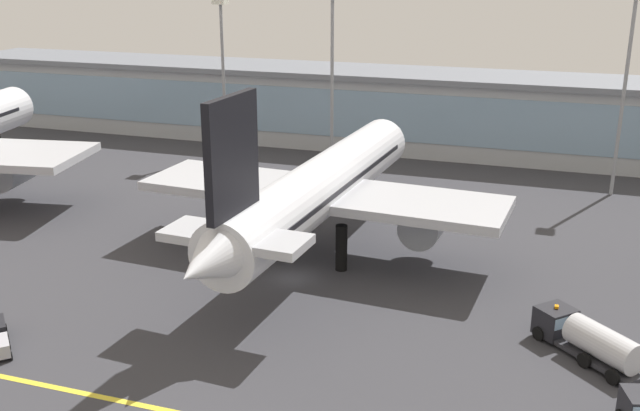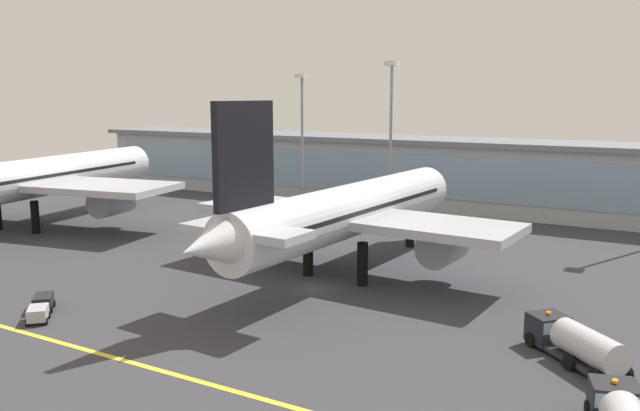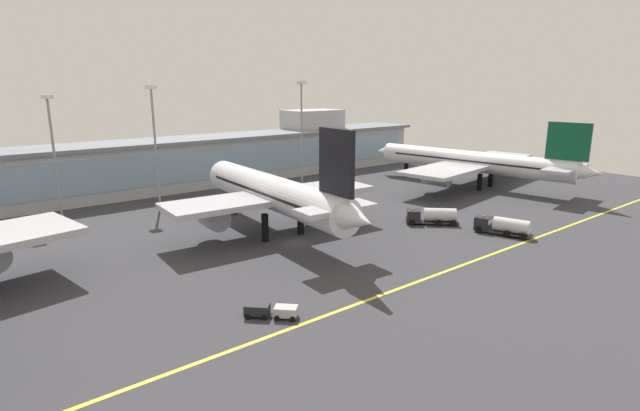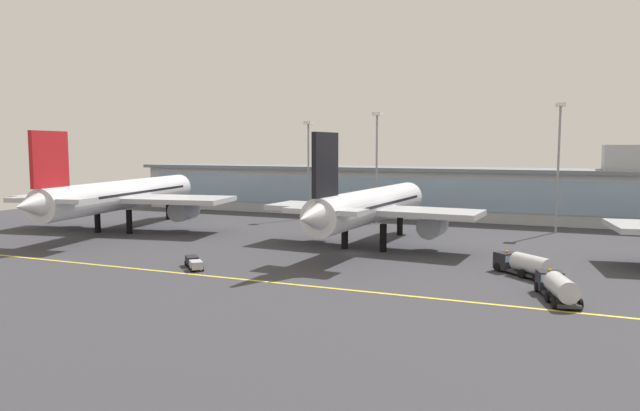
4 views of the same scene
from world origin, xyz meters
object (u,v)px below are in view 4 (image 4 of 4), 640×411
(service_truck_far, at_px, (194,262))
(apron_light_mast_centre, at_px, (559,149))
(baggage_tug_near, at_px, (522,264))
(apron_light_mast_west, at_px, (377,151))
(apron_light_mast_east, at_px, (308,155))
(fuel_tanker_truck, at_px, (557,286))
(airliner_near_right, at_px, (370,207))
(airliner_near_left, at_px, (122,196))

(service_truck_far, bearing_deg, apron_light_mast_centre, -84.14)
(baggage_tug_near, xyz_separation_m, apron_light_mast_west, (-32.59, 41.66, 14.03))
(baggage_tug_near, bearing_deg, apron_light_mast_east, 1.56)
(baggage_tug_near, bearing_deg, fuel_tanker_truck, 154.36)
(airliner_near_right, bearing_deg, apron_light_mast_west, 19.15)
(apron_light_mast_east, bearing_deg, airliner_near_right, -51.86)
(airliner_near_left, relative_size, apron_light_mast_west, 2.40)
(apron_light_mast_centre, distance_m, apron_light_mast_east, 53.25)
(airliner_near_right, height_order, apron_light_mast_west, apron_light_mast_west)
(airliner_near_right, height_order, baggage_tug_near, airliner_near_right)
(airliner_near_left, distance_m, apron_light_mast_centre, 84.70)
(baggage_tug_near, distance_m, apron_light_mast_east, 68.26)
(airliner_near_left, xyz_separation_m, apron_light_mast_west, (42.69, 29.62, 8.59))
(airliner_near_right, xyz_separation_m, apron_light_mast_west, (-8.08, 29.19, 8.79))
(service_truck_far, height_order, apron_light_mast_west, apron_light_mast_west)
(fuel_tanker_truck, distance_m, apron_light_mast_centre, 55.41)
(apron_light_mast_west, xyz_separation_m, apron_light_mast_east, (-17.25, 3.08, -0.85))
(airliner_near_left, height_order, airliner_near_right, airliner_near_left)
(apron_light_mast_west, distance_m, apron_light_mast_centre, 35.92)
(airliner_near_right, distance_m, apron_light_mast_centre, 41.81)
(baggage_tug_near, bearing_deg, airliner_near_left, 34.38)
(fuel_tanker_truck, height_order, service_truck_far, fuel_tanker_truck)
(airliner_near_left, height_order, baggage_tug_near, airliner_near_left)
(fuel_tanker_truck, relative_size, apron_light_mast_east, 0.42)
(apron_light_mast_west, bearing_deg, service_truck_far, -99.47)
(fuel_tanker_truck, bearing_deg, baggage_tug_near, 4.75)
(baggage_tug_near, distance_m, apron_light_mast_centre, 44.80)
(airliner_near_left, relative_size, baggage_tug_near, 6.93)
(fuel_tanker_truck, distance_m, service_truck_far, 45.94)
(airliner_near_right, distance_m, apron_light_mast_west, 31.54)
(apron_light_mast_west, relative_size, apron_light_mast_east, 1.07)
(apron_light_mast_east, bearing_deg, service_truck_far, -81.84)
(fuel_tanker_truck, relative_size, service_truck_far, 1.85)
(apron_light_mast_west, bearing_deg, apron_light_mast_east, 169.89)
(airliner_near_left, bearing_deg, apron_light_mast_centre, -78.38)
(apron_light_mast_west, height_order, apron_light_mast_centre, apron_light_mast_centre)
(airliner_near_right, height_order, fuel_tanker_truck, airliner_near_right)
(airliner_near_right, bearing_deg, service_truck_far, 149.30)
(airliner_near_left, xyz_separation_m, baggage_tug_near, (75.28, -12.04, -5.44))
(service_truck_far, bearing_deg, apron_light_mast_west, -54.25)
(service_truck_far, bearing_deg, airliner_near_right, -79.15)
(fuel_tanker_truck, xyz_separation_m, baggage_tug_near, (-4.28, 11.21, 0.00))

